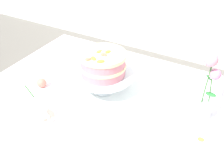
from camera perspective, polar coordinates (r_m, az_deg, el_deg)
dining_table at (r=1.35m, az=0.99°, el=-8.95°), size 1.40×1.00×0.74m
linen_napkin at (r=1.41m, az=-1.71°, el=-2.09°), size 0.35×0.35×0.00m
cake_stand at (r=1.36m, az=-1.77°, el=0.68°), size 0.29×0.29×0.10m
layer_cake at (r=1.32m, az=-1.82°, el=3.31°), size 0.22×0.22×0.12m
flower_vase at (r=1.24m, az=18.39°, el=-2.54°), size 0.09×0.09×0.32m
teacup at (r=1.27m, az=-14.54°, el=-6.72°), size 0.13×0.13×0.06m
fallen_rose at (r=1.46m, az=-14.01°, el=-0.59°), size 0.11×0.11×0.05m
loose_petal_1 at (r=1.21m, az=17.39°, el=-11.29°), size 0.03×0.03×0.00m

